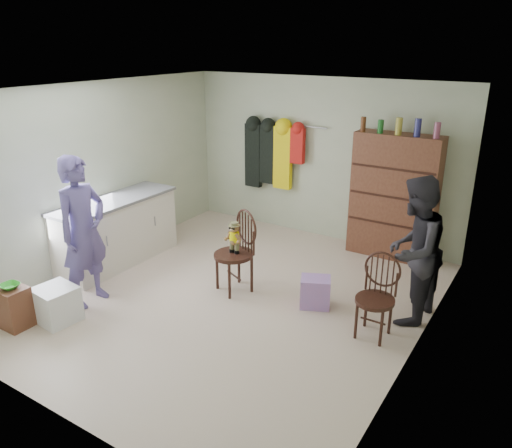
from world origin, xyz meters
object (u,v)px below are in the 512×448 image
Objects in this scene: chair_front at (237,246)px; dresser at (394,196)px; counter at (117,231)px; chair_far at (377,293)px.

dresser reaches higher than chair_front.
dresser is at bearing 83.34° from chair_front.
chair_far is at bearing 2.29° from counter.
dresser is at bearing 35.69° from counter.
dresser is at bearing 104.57° from chair_far.
chair_far is (1.83, -0.06, -0.10)m from chair_front.
chair_front is (1.92, 0.21, 0.13)m from counter.
counter is at bearing -144.31° from dresser.
chair_far is (3.75, 0.15, 0.03)m from counter.
dresser is (3.20, 2.30, 0.44)m from counter.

